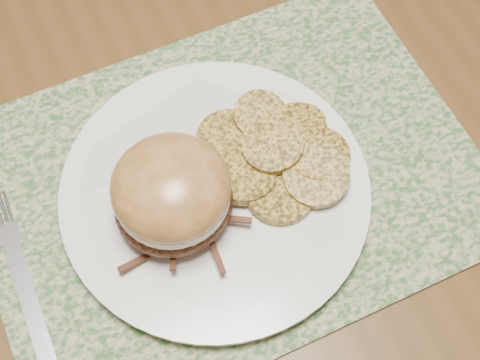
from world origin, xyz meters
name	(u,v)px	position (x,y,z in m)	size (l,w,h in m)	color
ground	(290,242)	(0.00, 0.00, 0.00)	(3.50, 3.50, 0.00)	brown
dining_table	(329,35)	(0.00, 0.00, 0.67)	(1.50, 0.90, 0.75)	brown
placemat	(229,179)	(-0.20, -0.16, 0.75)	(0.45, 0.33, 0.00)	#365F31
dinner_plate	(215,192)	(-0.22, -0.17, 0.76)	(0.26, 0.26, 0.02)	white
pork_sandwich	(172,194)	(-0.26, -0.18, 0.81)	(0.12, 0.11, 0.08)	black
roasted_potatoes	(276,155)	(-0.16, -0.17, 0.78)	(0.15, 0.15, 0.03)	#B48A35
fork	(22,279)	(-0.40, -0.18, 0.76)	(0.02, 0.18, 0.00)	silver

